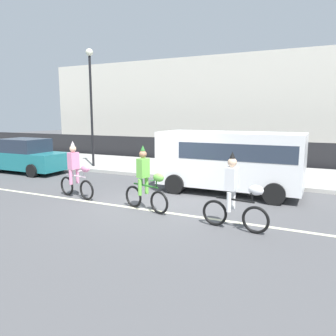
{
  "coord_description": "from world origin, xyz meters",
  "views": [
    {
      "loc": [
        4.61,
        -8.69,
        2.78
      ],
      "look_at": [
        -0.1,
        1.2,
        1.0
      ],
      "focal_mm": 35.0,
      "sensor_mm": 36.0,
      "label": 1
    }
  ],
  "objects_px": {
    "parade_cyclist_lime": "(146,183)",
    "parked_van_white": "(232,158)",
    "parked_car_teal": "(26,156)",
    "street_lamp_post": "(91,91)",
    "parade_cyclist_zebra": "(236,196)",
    "parade_cyclist_pink": "(76,173)"
  },
  "relations": [
    {
      "from": "parade_cyclist_lime",
      "to": "street_lamp_post",
      "type": "height_order",
      "value": "street_lamp_post"
    },
    {
      "from": "parade_cyclist_zebra",
      "to": "parade_cyclist_pink",
      "type": "bearing_deg",
      "value": 172.0
    },
    {
      "from": "parade_cyclist_zebra",
      "to": "street_lamp_post",
      "type": "xyz_separation_m",
      "value": [
        -8.91,
        5.87,
        3.15
      ]
    },
    {
      "from": "parade_cyclist_zebra",
      "to": "parade_cyclist_lime",
      "type": "bearing_deg",
      "value": 170.26
    },
    {
      "from": "parked_van_white",
      "to": "street_lamp_post",
      "type": "bearing_deg",
      "value": 164.8
    },
    {
      "from": "street_lamp_post",
      "to": "parade_cyclist_pink",
      "type": "bearing_deg",
      "value": -57.02
    },
    {
      "from": "parade_cyclist_zebra",
      "to": "parked_van_white",
      "type": "height_order",
      "value": "parked_van_white"
    },
    {
      "from": "parade_cyclist_pink",
      "to": "parked_van_white",
      "type": "distance_m",
      "value": 5.43
    },
    {
      "from": "parked_car_teal",
      "to": "street_lamp_post",
      "type": "height_order",
      "value": "street_lamp_post"
    },
    {
      "from": "parked_car_teal",
      "to": "parked_van_white",
      "type": "bearing_deg",
      "value": 0.48
    },
    {
      "from": "parked_van_white",
      "to": "parade_cyclist_zebra",
      "type": "bearing_deg",
      "value": -73.93
    },
    {
      "from": "parade_cyclist_lime",
      "to": "parade_cyclist_pink",
      "type": "bearing_deg",
      "value": 173.69
    },
    {
      "from": "parade_cyclist_zebra",
      "to": "parked_van_white",
      "type": "bearing_deg",
      "value": 106.07
    },
    {
      "from": "parade_cyclist_lime",
      "to": "street_lamp_post",
      "type": "xyz_separation_m",
      "value": [
        -6.16,
        5.4,
        3.15
      ]
    },
    {
      "from": "parade_cyclist_lime",
      "to": "parked_car_teal",
      "type": "relative_size",
      "value": 0.47
    },
    {
      "from": "parade_cyclist_pink",
      "to": "street_lamp_post",
      "type": "bearing_deg",
      "value": 122.98
    },
    {
      "from": "parade_cyclist_zebra",
      "to": "street_lamp_post",
      "type": "relative_size",
      "value": 0.33
    },
    {
      "from": "parade_cyclist_pink",
      "to": "parade_cyclist_lime",
      "type": "relative_size",
      "value": 1.0
    },
    {
      "from": "parade_cyclist_pink",
      "to": "parade_cyclist_lime",
      "type": "distance_m",
      "value": 2.89
    },
    {
      "from": "parade_cyclist_lime",
      "to": "parked_van_white",
      "type": "relative_size",
      "value": 0.38
    },
    {
      "from": "parade_cyclist_zebra",
      "to": "street_lamp_post",
      "type": "distance_m",
      "value": 11.12
    },
    {
      "from": "parked_car_teal",
      "to": "street_lamp_post",
      "type": "bearing_deg",
      "value": 43.86
    }
  ]
}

